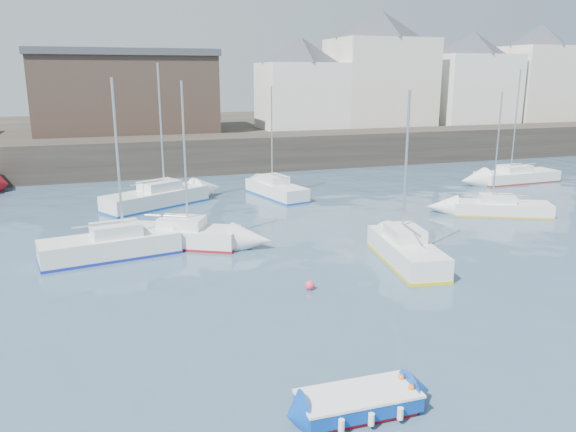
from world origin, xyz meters
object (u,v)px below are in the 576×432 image
object	(u,v)px
blue_dinghy	(358,402)
sailboat_h	(156,197)
sailboat_f	(276,189)
sailboat_g	(517,176)
sailboat_a	(111,245)
sailboat_c	(406,250)
buoy_near	(310,289)
sailboat_b	(177,235)
sailboat_d	(501,208)
buoy_far	(207,230)
buoy_mid	(438,262)

from	to	relation	value
blue_dinghy	sailboat_h	xyz separation A→B (m)	(-2.66, 24.64, 0.26)
blue_dinghy	sailboat_f	distance (m)	25.66
sailboat_g	sailboat_a	bearing A→B (deg)	-162.67
sailboat_c	buoy_near	xyz separation A→B (m)	(-5.21, -1.71, -0.58)
blue_dinghy	buoy_near	bearing A→B (deg)	78.06
sailboat_f	sailboat_g	world-z (taller)	sailboat_g
sailboat_b	sailboat_h	xyz separation A→B (m)	(-0.19, 8.89, 0.06)
blue_dinghy	sailboat_c	xyz separation A→B (m)	(6.94, 9.89, 0.26)
sailboat_a	buoy_near	xyz separation A→B (m)	(7.33, -6.62, -0.57)
sailboat_d	buoy_far	distance (m)	17.55
sailboat_a	sailboat_b	xyz separation A→B (m)	(3.13, 0.95, -0.05)
sailboat_b	sailboat_f	distance (m)	12.24
sailboat_h	sailboat_d	bearing A→B (deg)	-24.03
sailboat_f	buoy_near	distance (m)	17.31
sailboat_b	sailboat_h	world-z (taller)	sailboat_h
sailboat_b	sailboat_g	size ratio (longest dim) A/B	0.92
sailboat_b	blue_dinghy	bearing A→B (deg)	-81.09
sailboat_g	buoy_far	bearing A→B (deg)	-166.36
buoy_near	blue_dinghy	bearing A→B (deg)	-101.94
sailboat_a	sailboat_h	size ratio (longest dim) A/B	0.91
sailboat_a	sailboat_d	world-z (taller)	sailboat_a
blue_dinghy	buoy_mid	world-z (taller)	blue_dinghy
sailboat_b	sailboat_h	bearing A→B (deg)	91.24
blue_dinghy	buoy_near	size ratio (longest dim) A/B	8.09
blue_dinghy	sailboat_a	size ratio (longest dim) A/B	0.38
blue_dinghy	sailboat_h	distance (m)	24.78
sailboat_a	sailboat_f	size ratio (longest dim) A/B	1.09
sailboat_d	sailboat_b	bearing A→B (deg)	-179.40
sailboat_c	sailboat_g	size ratio (longest dim) A/B	0.88
buoy_far	buoy_mid	bearing A→B (deg)	-43.97
sailboat_b	sailboat_f	world-z (taller)	sailboat_b
sailboat_b	sailboat_c	xyz separation A→B (m)	(9.41, -5.86, 0.06)
sailboat_f	sailboat_g	distance (m)	19.44
sailboat_b	buoy_near	xyz separation A→B (m)	(4.20, -7.57, -0.52)
sailboat_b	sailboat_f	bearing A→B (deg)	49.61
sailboat_c	sailboat_f	world-z (taller)	sailboat_c
sailboat_c	sailboat_d	distance (m)	11.59
sailboat_b	buoy_far	bearing A→B (deg)	51.73
sailboat_a	sailboat_f	xyz separation A→B (m)	(11.06, 10.27, -0.05)
sailboat_a	buoy_far	size ratio (longest dim) A/B	22.10
buoy_near	buoy_mid	world-z (taller)	buoy_mid
sailboat_b	buoy_mid	distance (m)	12.54
blue_dinghy	sailboat_g	world-z (taller)	sailboat_g
buoy_mid	buoy_far	world-z (taller)	buoy_mid
sailboat_c	buoy_near	bearing A→B (deg)	-161.86
sailboat_d	buoy_far	world-z (taller)	sailboat_d
sailboat_f	sailboat_h	distance (m)	8.14
sailboat_f	sailboat_h	size ratio (longest dim) A/B	0.84
sailboat_a	sailboat_c	size ratio (longest dim) A/B	1.07
buoy_near	buoy_mid	size ratio (longest dim) A/B	0.93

